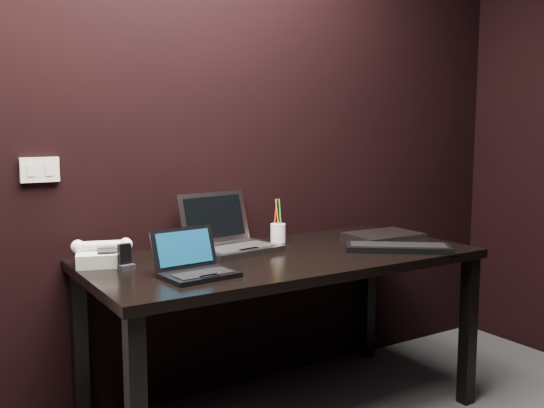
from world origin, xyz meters
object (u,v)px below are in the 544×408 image
closed_laptop (383,235)px  pen_cup (278,232)px  desk (283,272)px  netbook (195,267)px  ext_keyboard (398,248)px  mobile_phone (125,260)px  silver_laptop (230,240)px  desk_phone (102,254)px

closed_laptop → pen_cup: 0.54m
desk → netbook: bearing=-162.9°
ext_keyboard → mobile_phone: 1.19m
silver_laptop → closed_laptop: size_ratio=1.14×
desk → netbook: netbook is taller
desk → closed_laptop: closed_laptop is taller
closed_laptop → pen_cup: pen_cup is taller
silver_laptop → mobile_phone: bearing=-167.8°
desk → desk_phone: (-0.73, 0.21, 0.12)m
pen_cup → closed_laptop: bearing=-19.6°
pen_cup → netbook: bearing=-147.2°
ext_keyboard → closed_laptop: 0.32m
desk → netbook: (-0.49, -0.15, 0.11)m
desk → ext_keyboard: bearing=-23.7°
desk → pen_cup: (0.13, 0.25, 0.13)m
netbook → closed_laptop: 1.15m
ext_keyboard → pen_cup: size_ratio=2.20×
silver_laptop → pen_cup: size_ratio=1.95×
desk → silver_laptop: 0.28m
desk → netbook: 0.53m
ext_keyboard → mobile_phone: bearing=165.6°
mobile_phone → desk: bearing=-7.3°
pen_cup → silver_laptop: bearing=-170.3°
closed_laptop → mobile_phone: 1.32m
desk → closed_laptop: 0.65m
desk → mobile_phone: mobile_phone is taller
netbook → silver_laptop: silver_laptop is taller
netbook → pen_cup: 0.74m
mobile_phone → pen_cup: bearing=11.3°
mobile_phone → desk_phone: bearing=113.3°
desk_phone → mobile_phone: desk_phone is taller
closed_laptop → pen_cup: (-0.51, 0.18, 0.04)m
closed_laptop → desk_phone: 1.38m
silver_laptop → desk_phone: 0.57m
silver_laptop → closed_laptop: 0.81m
ext_keyboard → pen_cup: bearing=127.0°
ext_keyboard → pen_cup: (-0.35, 0.46, 0.03)m
silver_laptop → pen_cup: 0.29m
netbook → closed_laptop: netbook is taller
desk_phone → mobile_phone: size_ratio=2.43×
desk → mobile_phone: bearing=172.7°
desk → pen_cup: bearing=62.2°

